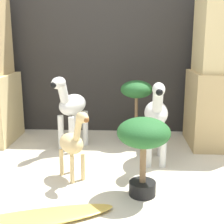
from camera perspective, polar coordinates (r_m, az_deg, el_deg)
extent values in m
plane|color=beige|center=(2.00, -5.32, -16.65)|extent=(14.00, 14.00, 0.00)
cube|color=#2D2B28|center=(3.37, -1.64, 15.04)|extent=(6.40, 0.08, 2.20)
cube|color=tan|center=(3.13, 19.73, 0.51)|extent=(0.64, 0.58, 0.70)
cylinder|color=silver|center=(2.50, 9.34, -6.34)|extent=(0.05, 0.05, 0.33)
cylinder|color=silver|center=(2.49, 6.73, -6.31)|extent=(0.05, 0.05, 0.33)
cylinder|color=silver|center=(2.73, 8.95, -4.64)|extent=(0.05, 0.05, 0.33)
cylinder|color=silver|center=(2.72, 6.57, -4.61)|extent=(0.05, 0.05, 0.33)
ellipsoid|color=silver|center=(2.54, 8.07, -0.17)|extent=(0.20, 0.35, 0.19)
cylinder|color=silver|center=(2.37, 8.37, 2.16)|extent=(0.08, 0.14, 0.22)
ellipsoid|color=silver|center=(2.29, 8.54, 4.10)|extent=(0.10, 0.17, 0.10)
sphere|color=black|center=(2.22, 8.65, 3.59)|extent=(0.05, 0.05, 0.05)
cube|color=black|center=(2.37, 8.38, 2.40)|extent=(0.02, 0.08, 0.18)
cylinder|color=silver|center=(2.78, -7.38, -4.20)|extent=(0.05, 0.05, 0.33)
cylinder|color=silver|center=(2.84, -9.30, -3.89)|extent=(0.05, 0.05, 0.33)
cylinder|color=silver|center=(2.98, -4.90, -2.96)|extent=(0.05, 0.05, 0.33)
cylinder|color=silver|center=(3.04, -6.75, -2.69)|extent=(0.05, 0.05, 0.33)
ellipsoid|color=silver|center=(2.85, -7.19, 1.33)|extent=(0.30, 0.39, 0.19)
cylinder|color=silver|center=(2.70, -8.92, 3.52)|extent=(0.12, 0.16, 0.22)
ellipsoid|color=silver|center=(2.64, -9.75, 5.26)|extent=(0.15, 0.19, 0.10)
sphere|color=black|center=(2.58, -10.65, 4.86)|extent=(0.05, 0.05, 0.05)
cube|color=black|center=(2.70, -8.93, 3.74)|extent=(0.05, 0.08, 0.18)
cylinder|color=#E0C184|center=(2.28, -5.34, -9.93)|extent=(0.03, 0.03, 0.20)
cylinder|color=#E0C184|center=(2.24, -7.30, -10.42)|extent=(0.03, 0.03, 0.20)
cylinder|color=#E0C184|center=(2.41, -7.34, -8.66)|extent=(0.03, 0.03, 0.20)
cylinder|color=#E0C184|center=(2.38, -9.22, -9.08)|extent=(0.03, 0.03, 0.20)
ellipsoid|color=#E0C184|center=(2.27, -7.44, -5.72)|extent=(0.26, 0.27, 0.15)
cylinder|color=#E0C184|center=(2.15, -6.27, -3.12)|extent=(0.10, 0.11, 0.22)
ellipsoid|color=#E0C184|center=(2.07, -5.44, -1.00)|extent=(0.13, 0.14, 0.07)
sphere|color=brown|center=(2.03, -4.68, -1.46)|extent=(0.04, 0.04, 0.04)
cylinder|color=black|center=(3.07, 4.36, -4.54)|extent=(0.15, 0.15, 0.12)
cylinder|color=brown|center=(3.01, 4.43, -0.49)|extent=(0.03, 0.03, 0.33)
ellipsoid|color=#235B28|center=(2.96, 4.52, 4.16)|extent=(0.30, 0.30, 0.17)
cylinder|color=black|center=(2.11, 5.56, -13.70)|extent=(0.18, 0.18, 0.09)
cylinder|color=brown|center=(2.04, 5.67, -9.52)|extent=(0.04, 0.04, 0.24)
ellipsoid|color=#235B28|center=(1.96, 5.81, -3.75)|extent=(0.34, 0.34, 0.19)
ellipsoid|color=gold|center=(1.89, -17.80, -18.66)|extent=(1.15, 0.59, 0.04)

